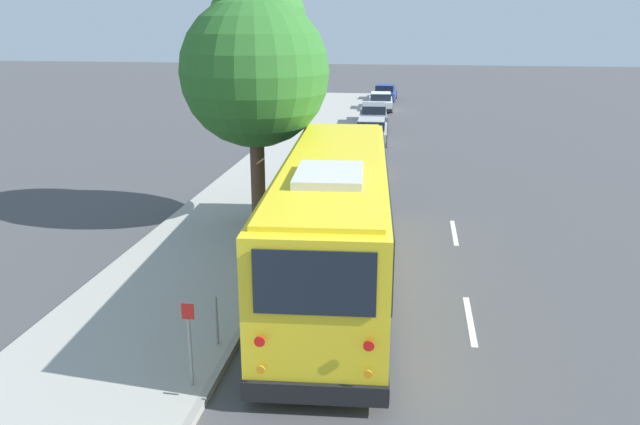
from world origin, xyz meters
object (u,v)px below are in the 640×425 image
at_px(parked_sedan_silver, 371,132).
at_px(sign_post_near, 190,344).
at_px(shuttle_bus, 334,215).
at_px(fire_hydrant, 300,184).
at_px(street_tree, 255,62).
at_px(sign_post_far, 217,320).
at_px(parked_sedan_blue, 385,93).
at_px(parked_sedan_white, 381,102).
at_px(parked_sedan_gray, 373,115).
at_px(parked_sedan_tan, 360,162).

relative_size(parked_sedan_silver, sign_post_near, 2.77).
relative_size(shuttle_bus, fire_hydrant, 14.07).
height_order(street_tree, sign_post_far, street_tree).
height_order(parked_sedan_silver, parked_sedan_blue, parked_sedan_silver).
bearing_deg(parked_sedan_blue, fire_hydrant, 179.16).
height_order(parked_sedan_white, sign_post_near, sign_post_near).
distance_m(shuttle_bus, parked_sedan_silver, 18.90).
xyz_separation_m(parked_sedan_gray, street_tree, (-20.06, 2.42, 4.49)).
xyz_separation_m(parked_sedan_white, parked_sedan_blue, (5.91, -0.06, 0.00)).
relative_size(shuttle_bus, sign_post_near, 7.27).
height_order(shuttle_bus, parked_sedan_white, shuttle_bus).
height_order(parked_sedan_silver, fire_hydrant, parked_sedan_silver).
bearing_deg(fire_hydrant, parked_sedan_gray, -5.24).
bearing_deg(parked_sedan_tan, parked_sedan_white, 5.21).
bearing_deg(street_tree, sign_post_near, -173.25).
relative_size(parked_sedan_gray, street_tree, 0.63).
bearing_deg(street_tree, sign_post_far, -172.06).
bearing_deg(fire_hydrant, parked_sedan_silver, -9.22).
relative_size(parked_sedan_tan, parked_sedan_gray, 1.00).
bearing_deg(sign_post_near, parked_sedan_gray, -2.40).
distance_m(shuttle_bus, sign_post_far, 4.28).
xyz_separation_m(parked_sedan_gray, parked_sedan_white, (7.05, -0.07, -0.03)).
bearing_deg(parked_sedan_silver, parked_sedan_gray, 0.70).
xyz_separation_m(parked_sedan_tan, sign_post_far, (-15.09, 1.54, 0.07)).
height_order(sign_post_far, fire_hydrant, sign_post_far).
bearing_deg(parked_sedan_white, parked_sedan_blue, -3.66).
relative_size(shuttle_bus, parked_sedan_tan, 2.39).
distance_m(parked_sedan_gray, street_tree, 20.69).
bearing_deg(street_tree, fire_hydrant, -16.34).
distance_m(shuttle_bus, parked_sedan_white, 31.80).
xyz_separation_m(parked_sedan_gray, sign_post_far, (-28.40, 1.25, 0.04)).
distance_m(parked_sedan_gray, fire_hydrant, 17.25).
distance_m(parked_sedan_silver, fire_hydrant, 11.48).
height_order(parked_sedan_gray, parked_sedan_blue, parked_sedan_gray).
relative_size(parked_sedan_white, sign_post_far, 4.24).
bearing_deg(parked_sedan_white, sign_post_far, 174.77).
xyz_separation_m(parked_sedan_tan, parked_sedan_blue, (26.28, 0.16, 0.01)).
bearing_deg(parked_sedan_tan, parked_sedan_silver, 4.79).
bearing_deg(parked_sedan_blue, street_tree, 177.99).
distance_m(shuttle_bus, parked_sedan_gray, 24.75).
height_order(sign_post_near, sign_post_far, sign_post_near).
bearing_deg(parked_sedan_blue, sign_post_far, -179.52).
xyz_separation_m(parked_sedan_tan, parked_sedan_white, (20.36, 0.21, 0.01)).
distance_m(parked_sedan_blue, fire_hydrant, 30.19).
height_order(shuttle_bus, parked_sedan_silver, shuttle_bus).
bearing_deg(street_tree, parked_sedan_silver, -10.69).
relative_size(shuttle_bus, street_tree, 1.49).
height_order(parked_sedan_gray, street_tree, street_tree).
bearing_deg(shuttle_bus, parked_sedan_silver, -2.77).
bearing_deg(sign_post_far, fire_hydrant, 1.64).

